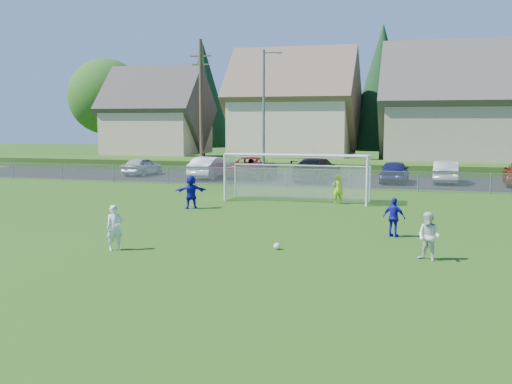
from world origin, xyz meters
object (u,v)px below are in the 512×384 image
(car_c, at_px, (253,167))
(car_e, at_px, (394,171))
(car_b, at_px, (210,168))
(goalkeeper, at_px, (338,189))
(player_blue_b, at_px, (191,192))
(player_white_b, at_px, (429,236))
(car_f, at_px, (446,172))
(soccer_goal, at_px, (298,170))
(soccer_ball, at_px, (277,246))
(player_white_a, at_px, (115,228))
(car_d, at_px, (317,170))
(car_a, at_px, (142,166))
(player_blue_a, at_px, (394,217))

(car_c, bearing_deg, car_e, 178.72)
(car_b, bearing_deg, goalkeeper, 136.82)
(player_blue_b, xyz_separation_m, car_c, (-1.30, 15.33, -0.02))
(player_white_b, height_order, car_e, car_e)
(car_c, bearing_deg, player_white_b, 118.81)
(car_f, bearing_deg, soccer_goal, 59.34)
(car_f, bearing_deg, soccer_ball, 78.76)
(player_white_a, xyz_separation_m, player_blue_b, (-1.07, 9.27, 0.07))
(goalkeeper, distance_m, car_d, 11.28)
(soccer_ball, distance_m, player_blue_b, 9.90)
(car_b, xyz_separation_m, car_e, (12.99, 0.53, -0.03))
(soccer_goal, bearing_deg, car_a, 142.12)
(player_white_a, bearing_deg, car_d, 43.53)
(player_white_a, height_order, goalkeeper, goalkeeper)
(player_white_a, relative_size, soccer_goal, 0.20)
(car_b, bearing_deg, car_f, -173.48)
(player_white_b, height_order, car_a, player_white_b)
(player_blue_a, bearing_deg, car_f, -76.84)
(car_a, xyz_separation_m, car_e, (18.91, -0.44, 0.06))
(player_white_b, distance_m, player_blue_b, 13.49)
(player_blue_a, relative_size, goalkeeper, 0.95)
(player_blue_a, relative_size, car_e, 0.32)
(player_white_b, distance_m, car_a, 31.40)
(player_blue_a, bearing_deg, car_b, -33.55)
(car_a, bearing_deg, player_white_b, 135.24)
(player_white_b, relative_size, car_f, 0.33)
(car_d, height_order, soccer_goal, soccer_goal)
(goalkeeper, relative_size, car_e, 0.34)
(car_b, xyz_separation_m, soccer_goal, (8.59, -10.32, 0.84))
(car_c, distance_m, car_f, 13.41)
(car_a, xyz_separation_m, car_d, (13.71, -0.96, 0.12))
(player_blue_a, relative_size, car_b, 0.30)
(player_white_b, relative_size, car_d, 0.26)
(goalkeeper, xyz_separation_m, car_c, (-7.81, 11.86, 0.04))
(car_d, distance_m, car_f, 8.66)
(player_white_b, xyz_separation_m, player_blue_b, (-10.84, 8.04, 0.07))
(car_a, bearing_deg, car_f, -175.97)
(goalkeeper, bearing_deg, player_white_a, 46.53)
(soccer_goal, bearing_deg, soccer_ball, -81.51)
(car_d, xyz_separation_m, car_e, (5.20, 0.51, -0.06))
(player_white_b, bearing_deg, player_blue_b, 174.58)
(goalkeeper, bearing_deg, player_blue_b, 7.70)
(player_white_b, bearing_deg, car_b, 155.15)
(player_white_a, bearing_deg, player_blue_a, -11.71)
(car_e, bearing_deg, soccer_goal, 69.55)
(player_blue_a, distance_m, car_a, 28.06)
(player_blue_b, relative_size, car_b, 0.34)
(car_d, bearing_deg, car_f, -164.68)
(soccer_goal, bearing_deg, player_white_b, -61.70)
(car_d, bearing_deg, car_b, 7.11)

